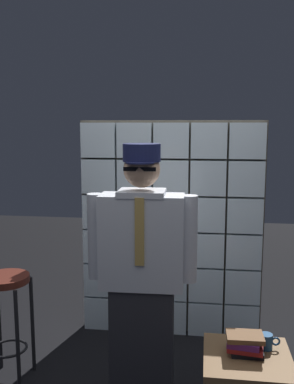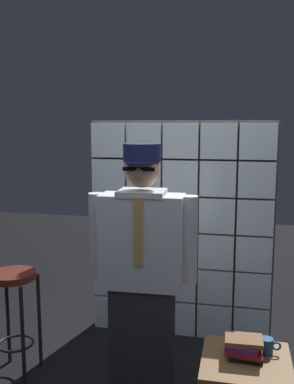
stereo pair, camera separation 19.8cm
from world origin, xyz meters
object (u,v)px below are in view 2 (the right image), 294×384
(standing_person, at_px, (142,276))
(bar_stool, at_px, (14,299))
(book_stack, at_px, (244,348))
(side_table, at_px, (246,370))
(coffee_mug, at_px, (267,346))

(standing_person, distance_m, bar_stool, 1.08)
(standing_person, height_order, book_stack, standing_person)
(side_table, bearing_deg, book_stack, 130.59)
(book_stack, xyz_separation_m, coffee_mug, (0.14, 0.08, -0.02))
(coffee_mug, bearing_deg, side_table, -140.68)
(bar_stool, bearing_deg, side_table, -11.40)
(standing_person, relative_size, book_stack, 7.57)
(coffee_mug, bearing_deg, bar_stool, 172.45)
(side_table, bearing_deg, standing_person, 167.73)
(book_stack, distance_m, coffee_mug, 0.16)
(standing_person, height_order, coffee_mug, standing_person)
(book_stack, bearing_deg, bar_stool, 169.08)
(bar_stool, xyz_separation_m, coffee_mug, (1.80, -0.24, -0.05))
(standing_person, xyz_separation_m, side_table, (0.66, -0.14, -0.48))
(bar_stool, distance_m, side_table, 1.71)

